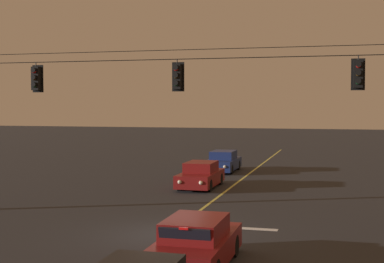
{
  "coord_description": "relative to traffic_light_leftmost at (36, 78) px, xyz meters",
  "views": [
    {
      "loc": [
        5.7,
        -18.21,
        4.45
      ],
      "look_at": [
        0.0,
        3.27,
        3.41
      ],
      "focal_mm": 52.35,
      "sensor_mm": 36.0,
      "label": 1
    }
  ],
  "objects": [
    {
      "name": "ground_plane",
      "position": [
        6.32,
        -2.25,
        -5.55
      ],
      "size": [
        180.0,
        180.0,
        0.0
      ],
      "primitive_type": "plane",
      "color": "#28282B"
    },
    {
      "name": "lane_centre_stripe",
      "position": [
        6.32,
        6.02,
        -5.55
      ],
      "size": [
        0.14,
        60.0,
        0.01
      ],
      "primitive_type": "cube",
      "color": "#D1C64C",
      "rests_on": "ground"
    },
    {
      "name": "stop_bar_paint",
      "position": [
        8.22,
        -0.58,
        -5.55
      ],
      "size": [
        3.4,
        0.36,
        0.01
      ],
      "primitive_type": "cube",
      "color": "silver",
      "rests_on": "ground"
    },
    {
      "name": "signal_span_assembly",
      "position": [
        6.32,
        0.02,
        -1.59
      ],
      "size": [
        20.43,
        0.32,
        7.61
      ],
      "color": "#38281C",
      "rests_on": "ground"
    },
    {
      "name": "traffic_light_leftmost",
      "position": [
        0.0,
        0.0,
        0.0
      ],
      "size": [
        0.48,
        0.41,
        1.22
      ],
      "color": "black"
    },
    {
      "name": "traffic_light_left_inner",
      "position": [
        6.0,
        0.0,
        0.0
      ],
      "size": [
        0.48,
        0.41,
        1.22
      ],
      "color": "black"
    },
    {
      "name": "traffic_light_centre",
      "position": [
        12.61,
        0.0,
        0.0
      ],
      "size": [
        0.48,
        0.41,
        1.22
      ],
      "color": "black"
    },
    {
      "name": "car_waiting_near_lane",
      "position": [
        8.23,
        -5.76,
        -4.91
      ],
      "size": [
        1.8,
        4.33,
        1.39
      ],
      "color": "maroon",
      "rests_on": "ground"
    },
    {
      "name": "car_oncoming_lead",
      "position": [
        4.73,
        8.84,
        -4.91
      ],
      "size": [
        1.8,
        4.42,
        1.39
      ],
      "color": "maroon",
      "rests_on": "ground"
    },
    {
      "name": "car_oncoming_trailing",
      "position": [
        4.42,
        16.37,
        -4.91
      ],
      "size": [
        1.8,
        4.42,
        1.39
      ],
      "color": "navy",
      "rests_on": "ground"
    }
  ]
}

